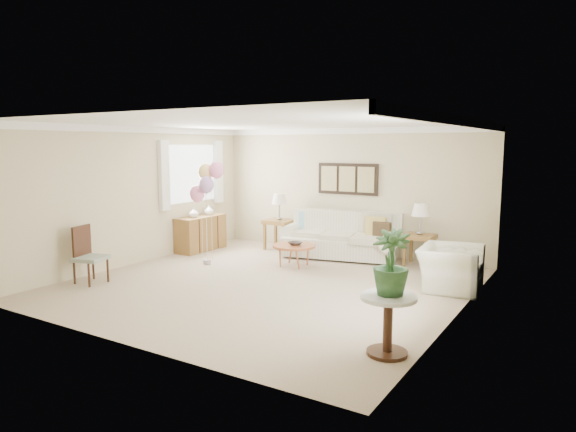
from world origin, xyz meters
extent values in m
plane|color=tan|center=(0.00, 0.00, 0.00)|extent=(6.00, 6.00, 0.00)
cube|color=#C2B68A|center=(0.00, 3.00, 1.30)|extent=(6.00, 0.04, 2.60)
cube|color=#C2B68A|center=(0.00, -3.00, 1.30)|extent=(6.00, 0.04, 2.60)
cube|color=#C2B68A|center=(-3.00, 0.00, 1.30)|extent=(0.04, 6.00, 2.60)
cube|color=#C2B68A|center=(3.00, 0.00, 1.30)|extent=(0.04, 6.00, 2.60)
cube|color=white|center=(0.00, 0.00, 2.59)|extent=(6.00, 6.00, 0.02)
cube|color=white|center=(0.00, 2.97, 2.54)|extent=(6.00, 0.06, 0.12)
cube|color=white|center=(-2.97, 0.00, 2.54)|extent=(0.06, 6.00, 0.12)
cube|color=white|center=(2.97, 0.00, 2.54)|extent=(0.06, 6.00, 0.12)
cube|color=white|center=(-2.98, 1.50, 1.65)|extent=(0.04, 1.40, 1.20)
cube|color=white|center=(-2.94, 0.65, 1.65)|extent=(0.10, 0.22, 1.40)
cube|color=white|center=(-2.94, 2.35, 1.65)|extent=(0.10, 0.22, 1.40)
cube|color=black|center=(0.00, 2.97, 1.55)|extent=(1.35, 0.04, 0.65)
cube|color=#8C8C59|center=(-0.42, 2.94, 1.55)|extent=(0.36, 0.02, 0.52)
cube|color=#8C8C59|center=(0.00, 2.94, 1.55)|extent=(0.36, 0.02, 0.52)
cube|color=#8C8C59|center=(0.42, 2.94, 1.55)|extent=(0.36, 0.02, 0.52)
cube|color=silver|center=(0.12, 2.39, 0.23)|extent=(2.39, 1.37, 0.37)
cube|color=silver|center=(0.12, 2.73, 0.63)|extent=(2.25, 0.69, 0.56)
cylinder|color=silver|center=(-0.96, 2.39, 0.46)|extent=(0.51, 0.97, 0.33)
cylinder|color=silver|center=(1.19, 2.39, 0.46)|extent=(0.51, 0.97, 0.33)
cube|color=beige|center=(-0.53, 2.34, 0.45)|extent=(0.75, 0.85, 0.12)
cube|color=beige|center=(0.12, 2.34, 0.45)|extent=(0.75, 0.85, 0.12)
cube|color=beige|center=(0.76, 2.34, 0.45)|extent=(0.75, 0.85, 0.12)
cube|color=#82C3DA|center=(-0.68, 2.52, 0.68)|extent=(0.39, 0.12, 0.39)
cube|color=tan|center=(0.83, 2.52, 0.68)|extent=(0.39, 0.12, 0.39)
cube|color=#342717|center=(0.99, 2.45, 0.61)|extent=(0.35, 0.10, 0.35)
cube|color=silver|center=(0.12, 2.39, 0.02)|extent=(2.05, 0.82, 0.04)
cube|color=brown|center=(-1.38, 2.48, 0.61)|extent=(0.60, 0.54, 0.09)
cube|color=brown|center=(-1.61, 2.26, 0.28)|extent=(0.05, 0.05, 0.56)
cube|color=brown|center=(-1.14, 2.26, 0.28)|extent=(0.05, 0.05, 0.56)
cube|color=brown|center=(-1.61, 2.69, 0.28)|extent=(0.05, 0.05, 0.56)
cube|color=brown|center=(-1.14, 2.69, 0.28)|extent=(0.05, 0.05, 0.56)
cube|color=brown|center=(1.69, 2.55, 0.56)|extent=(0.55, 0.50, 0.08)
cube|color=brown|center=(1.47, 2.36, 0.26)|extent=(0.05, 0.05, 0.52)
cube|color=brown|center=(1.91, 2.36, 0.26)|extent=(0.05, 0.05, 0.52)
cube|color=brown|center=(1.47, 2.75, 0.26)|extent=(0.05, 0.05, 0.52)
cube|color=brown|center=(1.91, 2.75, 0.26)|extent=(0.05, 0.05, 0.52)
cylinder|color=gray|center=(-1.38, 2.48, 0.68)|extent=(0.13, 0.13, 0.06)
cylinder|color=gray|center=(-1.38, 2.48, 0.85)|extent=(0.04, 0.04, 0.29)
cone|color=silver|center=(-1.38, 2.48, 1.11)|extent=(0.32, 0.32, 0.23)
cylinder|color=gray|center=(1.69, 2.55, 0.62)|extent=(0.14, 0.14, 0.06)
cylinder|color=gray|center=(1.69, 2.55, 0.80)|extent=(0.04, 0.04, 0.29)
cone|color=silver|center=(1.69, 2.55, 1.06)|extent=(0.33, 0.33, 0.23)
cylinder|color=#9F6134|center=(-0.29, 1.29, 0.38)|extent=(0.80, 0.80, 0.04)
cylinder|color=#9F6134|center=(-0.11, 1.48, 0.18)|extent=(0.03, 0.03, 0.36)
cylinder|color=#9F6134|center=(-0.48, 1.48, 0.18)|extent=(0.03, 0.03, 0.36)
cylinder|color=#9F6134|center=(-0.48, 1.10, 0.18)|extent=(0.03, 0.03, 0.36)
cylinder|color=#9F6134|center=(-0.11, 1.10, 0.18)|extent=(0.03, 0.03, 0.36)
imported|color=#322B28|center=(-0.26, 1.28, 0.44)|extent=(0.30, 0.30, 0.06)
imported|color=silver|center=(2.59, 1.24, 0.34)|extent=(1.00, 1.12, 0.68)
cylinder|color=silver|center=(2.67, -1.71, 0.64)|extent=(0.61, 0.61, 0.04)
cylinder|color=#341C12|center=(2.67, -1.71, 0.31)|extent=(0.10, 0.10, 0.61)
cylinder|color=#341C12|center=(2.67, -1.71, 0.01)|extent=(0.45, 0.45, 0.01)
imported|color=#224F29|center=(2.67, -1.68, 1.01)|extent=(0.45, 0.45, 0.71)
cube|color=gray|center=(-2.52, -1.48, 0.41)|extent=(0.57, 0.57, 0.06)
cylinder|color=#341C12|center=(-2.70, -1.66, 0.19)|extent=(0.04, 0.04, 0.38)
cylinder|color=#341C12|center=(-2.34, -1.66, 0.19)|extent=(0.04, 0.04, 0.38)
cylinder|color=#341C12|center=(-2.70, -1.30, 0.19)|extent=(0.04, 0.04, 0.38)
cylinder|color=#341C12|center=(-2.34, -1.30, 0.19)|extent=(0.04, 0.04, 0.38)
cube|color=#341C12|center=(-2.72, -1.48, 0.69)|extent=(0.16, 0.43, 0.50)
cube|color=brown|center=(-2.76, 1.50, 0.37)|extent=(0.45, 1.20, 0.74)
cube|color=#341C12|center=(-2.75, 1.20, 0.37)|extent=(0.46, 0.02, 0.70)
cube|color=#341C12|center=(-2.75, 1.80, 0.37)|extent=(0.46, 0.02, 0.70)
imported|color=silver|center=(-2.74, 1.27, 0.84)|extent=(0.26, 0.26, 0.20)
imported|color=silver|center=(-2.74, 1.76, 0.84)|extent=(0.24, 0.24, 0.21)
cube|color=gray|center=(-1.79, 0.55, 0.04)|extent=(0.10, 0.10, 0.08)
ellipsoid|color=pink|center=(-1.95, 0.51, 1.34)|extent=(0.28, 0.28, 0.32)
cylinder|color=silver|center=(-1.87, 0.53, 0.63)|extent=(0.01, 0.01, 1.10)
ellipsoid|color=#B287C9|center=(-1.70, 0.48, 1.52)|extent=(0.28, 0.28, 0.32)
cylinder|color=silver|center=(-1.74, 0.52, 0.72)|extent=(0.01, 0.01, 1.28)
ellipsoid|color=#FFD675|center=(-1.83, 0.62, 1.75)|extent=(0.28, 0.28, 0.32)
cylinder|color=silver|center=(-1.81, 0.58, 0.83)|extent=(0.01, 0.01, 1.51)
ellipsoid|color=pink|center=(-1.61, 0.67, 1.79)|extent=(0.28, 0.28, 0.32)
cylinder|color=silver|center=(-1.70, 0.61, 0.86)|extent=(0.01, 0.01, 1.55)
camera|label=1|loc=(4.53, -6.78, 2.24)|focal=32.00mm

